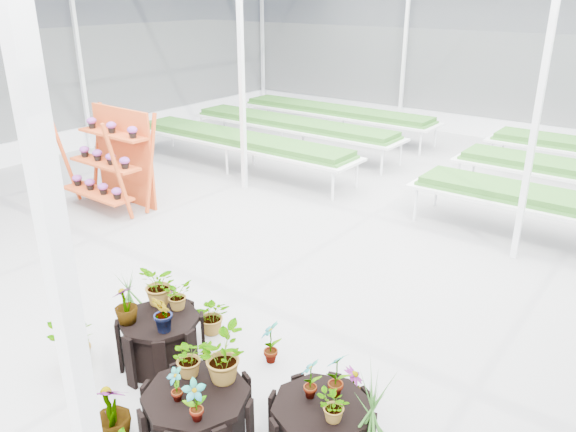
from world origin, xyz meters
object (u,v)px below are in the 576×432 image
Objects in this scene: plinth_mid at (198,417)px; bird_table at (44,158)px; plinth_low at (321,424)px; shelf_rack at (107,160)px; plinth_tall at (162,342)px.

plinth_mid is 0.62× the size of bird_table.
plinth_low is 0.51× the size of shelf_rack.
bird_table is (-6.48, 2.50, 0.55)m from plinth_tall.
bird_table is (-8.68, 2.40, 0.65)m from plinth_low.
shelf_rack is at bearing 148.96° from plinth_tall.
bird_table is at bearing 158.02° from plinth_mid.
bird_table is (-7.68, 3.10, 0.60)m from plinth_mid.
shelf_rack reaches higher than plinth_low.
plinth_mid is 7.12m from shelf_rack.
plinth_mid is (1.20, -0.60, -0.04)m from plinth_tall.
plinth_low is 7.72m from shelf_rack.
plinth_tall is at bearing 153.43° from plinth_mid.
plinth_tall is 0.48× the size of shelf_rack.
shelf_rack is at bearing 5.25° from bird_table.
plinth_low is at bearing -26.77° from bird_table.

